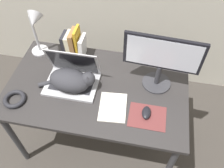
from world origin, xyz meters
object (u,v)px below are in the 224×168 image
laptop (72,77)px  desk_lamp (35,27)px  cat (71,80)px  external_monitor (162,59)px  notepad (113,107)px  book_row (74,45)px  cable_coil (15,99)px  computer_mouse (146,113)px

laptop → desk_lamp: size_ratio=0.90×
cat → desk_lamp: desk_lamp is taller
external_monitor → notepad: bearing=-135.3°
book_row → cable_coil: size_ratio=1.70×
laptop → notepad: laptop is taller
cat → cable_coil: (-0.35, -0.18, -0.06)m
computer_mouse → cat: bearing=166.9°
cat → computer_mouse: (0.53, -0.12, -0.06)m
computer_mouse → notepad: bearing=177.1°
desk_lamp → notepad: size_ratio=1.65×
external_monitor → desk_lamp: external_monitor is taller
external_monitor → computer_mouse: bearing=-99.3°
notepad → cable_coil: bearing=-173.9°
computer_mouse → desk_lamp: 0.98m
laptop → desk_lamp: desk_lamp is taller
cat → desk_lamp: (-0.33, 0.28, 0.19)m
laptop → computer_mouse: 0.57m
cat → computer_mouse: cat is taller
notepad → book_row: bearing=131.5°
cat → book_row: bearing=103.2°
book_row → notepad: 0.59m
computer_mouse → book_row: (-0.61, 0.45, 0.09)m
laptop → external_monitor: external_monitor is taller
notepad → computer_mouse: bearing=-2.9°
computer_mouse → cable_coil: bearing=-176.2°
computer_mouse → notepad: 0.22m
desk_lamp → laptop: bearing=-36.3°
laptop → notepad: (0.32, -0.16, -0.05)m
laptop → external_monitor: (0.59, 0.10, 0.19)m
cable_coil → notepad: (0.66, 0.07, -0.01)m
external_monitor → cat: bearing=-165.3°
cable_coil → external_monitor: bearing=19.8°
desk_lamp → cable_coil: size_ratio=2.67×
laptop → cat: bearing=-76.9°
external_monitor → computer_mouse: size_ratio=5.08×
cable_coil → desk_lamp: bearing=87.6°
laptop → cable_coil: laptop is taller
external_monitor → cable_coil: size_ratio=3.29×
computer_mouse → book_row: size_ratio=0.38×
desk_lamp → cable_coil: (-0.02, -0.46, -0.25)m
laptop → external_monitor: size_ratio=0.73×
external_monitor → cable_coil: 1.01m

